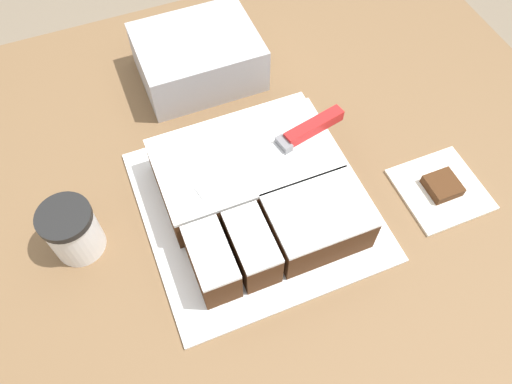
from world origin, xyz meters
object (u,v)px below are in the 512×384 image
coffee_cup (72,231)px  brownie (443,186)px  cake_board (256,205)px  knife (298,136)px  cake (257,190)px  storage_box (198,57)px

coffee_cup → brownie: 0.65m
cake_board → coffee_cup: size_ratio=3.84×
cake_board → coffee_cup: bearing=172.6°
coffee_cup → cake_board: bearing=-7.4°
knife → coffee_cup: bearing=-11.0°
cake → knife: 0.12m
cake_board → cake: size_ratio=1.29×
knife → brownie: knife is taller
cake → coffee_cup: bearing=173.3°
knife → coffee_cup: knife is taller
cake → coffee_cup: (-0.31, 0.04, 0.01)m
knife → storage_box: (-0.09, 0.30, -0.05)m
coffee_cup → brownie: bearing=-12.1°
knife → coffee_cup: (-0.41, -0.01, -0.04)m
brownie → storage_box: 0.55m
brownie → cake: bearing=163.0°
coffee_cup → brownie: size_ratio=1.81×
coffee_cup → storage_box: (0.32, 0.31, -0.00)m
coffee_cup → storage_box: bearing=44.1°
coffee_cup → storage_box: coffee_cup is taller
cake_board → coffee_cup: 0.31m
cake_board → coffee_cup: coffee_cup is taller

